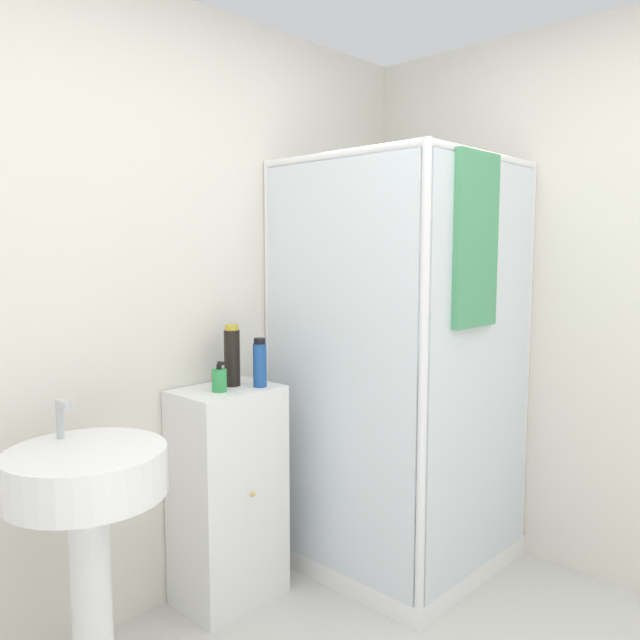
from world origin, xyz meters
TOP-DOWN VIEW (x-y plane):
  - wall_back at (0.00, 1.70)m, footprint 6.40×0.06m
  - shower_enclosure at (1.15, 1.14)m, footprint 0.90×0.93m
  - vanity_cabinet at (0.42, 1.51)m, footprint 0.43×0.33m
  - sink at (-0.30, 1.31)m, footprint 0.50×0.50m
  - soap_dispenser at (0.36, 1.48)m, footprint 0.06×0.06m
  - shampoo_bottle_tall_black at (0.47, 1.54)m, footprint 0.07×0.07m
  - shampoo_bottle_blue at (0.53, 1.43)m, footprint 0.06×0.06m

SIDE VIEW (x-z plane):
  - vanity_cabinet at x=0.42m, z-range 0.00..0.92m
  - shower_enclosure at x=1.15m, z-range -0.44..1.46m
  - sink at x=-0.30m, z-range 0.19..1.19m
  - soap_dispenser at x=0.36m, z-range 0.91..1.03m
  - shampoo_bottle_blue at x=0.53m, z-range 0.92..1.12m
  - shampoo_bottle_tall_black at x=0.47m, z-range 0.92..1.18m
  - wall_back at x=0.00m, z-range 0.00..2.50m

